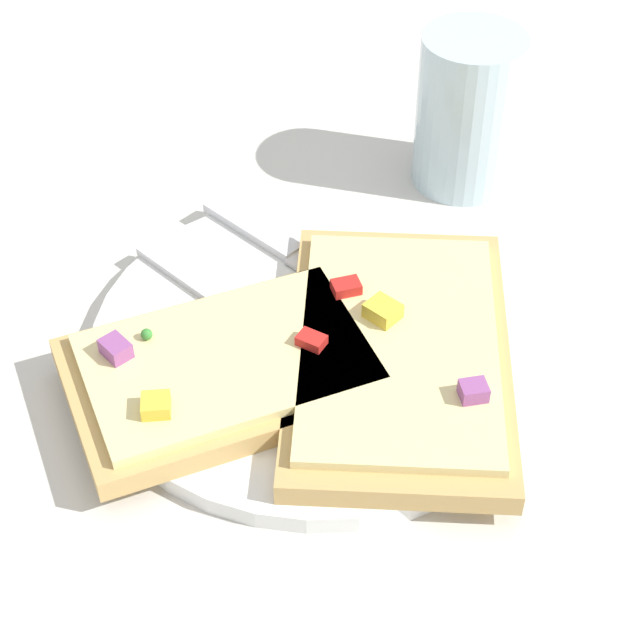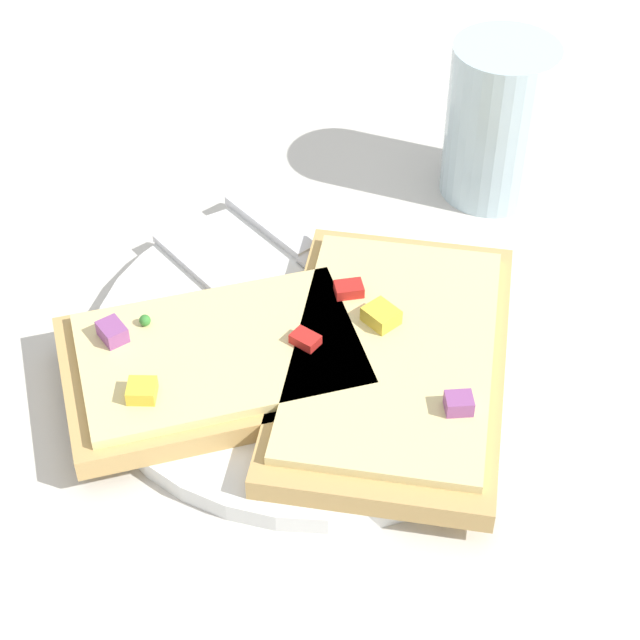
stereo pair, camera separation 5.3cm
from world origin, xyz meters
The scene contains 8 objects.
ground_plane centered at (0.00, 0.00, 0.00)m, with size 4.00×4.00×0.00m, color beige.
plate centered at (0.00, 0.00, 0.01)m, with size 0.27×0.27×0.01m.
fork centered at (0.00, 0.03, 0.01)m, with size 0.18×0.14×0.01m.
knife centered at (0.06, 0.00, 0.01)m, with size 0.18×0.14×0.01m.
pizza_slice_main centered at (-0.03, -0.04, 0.02)m, with size 0.23×0.17×0.03m.
pizza_slice_corner centered at (-0.03, 0.06, 0.02)m, with size 0.15×0.20×0.03m.
crumb_scatter centered at (-0.03, 0.03, 0.02)m, with size 0.05×0.05×0.01m.
drinking_glass centered at (0.16, -0.13, 0.06)m, with size 0.07×0.07×0.11m.
Camera 2 is at (-0.46, 0.01, 0.46)m, focal length 60.00 mm.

